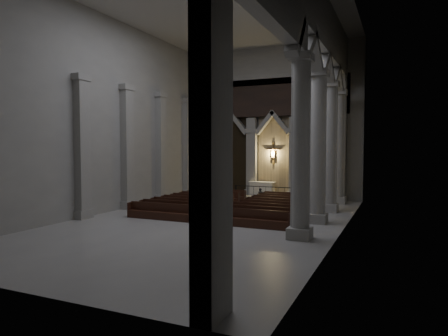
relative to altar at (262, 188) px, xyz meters
The scene contains 11 objects.
room 13.10m from the altar, 86.17° to the right, with size 24.00×24.10×12.00m.
sanctuary_wall 6.00m from the altar, 30.76° to the left, with size 14.00×0.77×12.00m.
right_arcade 13.62m from the altar, 57.41° to the right, with size 1.00×24.00×12.00m.
left_pilasters 10.21m from the altar, 128.35° to the right, with size 0.60×13.00×8.03m.
sanctuary_step 1.08m from the altar, 33.61° to the right, with size 8.50×2.60×0.15m, color #9C9992.
altar is the anchor object (origin of this frame).
altar_rail 1.53m from the altar, 60.98° to the right, with size 5.07×0.09×1.00m.
candle_stand_left 2.88m from the altar, 137.44° to the right, with size 0.23×0.23×1.36m.
candle_stand_right 4.12m from the altar, 17.62° to the right, with size 0.22×0.22×1.32m.
pews 8.08m from the altar, 84.72° to the right, with size 9.42×8.55×0.90m.
worshipper 4.51m from the altar, 73.12° to the right, with size 0.41×0.27×1.14m, color black.
Camera 1 is at (9.44, -19.63, 4.01)m, focal length 32.00 mm.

